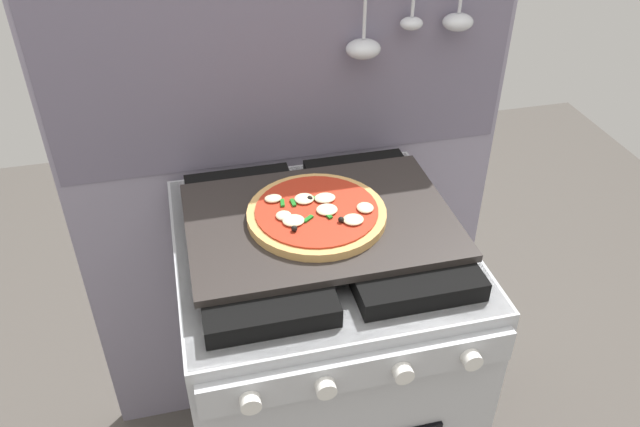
% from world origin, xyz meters
% --- Properties ---
extents(kitchen_backsplash, '(1.10, 0.09, 1.55)m').
position_xyz_m(kitchen_backsplash, '(0.00, 0.33, 0.79)').
color(kitchen_backsplash, gray).
rests_on(kitchen_backsplash, ground_plane).
extents(stove, '(0.60, 0.64, 0.90)m').
position_xyz_m(stove, '(-0.00, -0.00, 0.45)').
color(stove, '#B7BABF').
rests_on(stove, ground_plane).
extents(baking_tray, '(0.54, 0.38, 0.02)m').
position_xyz_m(baking_tray, '(0.00, 0.00, 0.91)').
color(baking_tray, '#2D2826').
rests_on(baking_tray, stove).
extents(pizza_left, '(0.28, 0.28, 0.03)m').
position_xyz_m(pizza_left, '(-0.01, -0.00, 0.93)').
color(pizza_left, tan).
rests_on(pizza_left, baking_tray).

